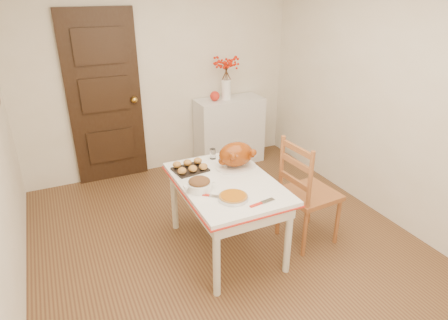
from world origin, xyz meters
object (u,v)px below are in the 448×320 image
kitchen_table (226,215)px  chair_oak (310,191)px  sideboard (229,131)px  pumpkin_pie (233,197)px  turkey_platter (236,156)px

kitchen_table → chair_oak: bearing=-13.9°
sideboard → pumpkin_pie: bearing=-115.1°
kitchen_table → chair_oak: size_ratio=1.14×
sideboard → turkey_platter: 1.74m
turkey_platter → pumpkin_pie: size_ratio=1.61×
sideboard → kitchen_table: (-0.88, -1.76, -0.09)m
sideboard → kitchen_table: sideboard is taller
kitchen_table → turkey_platter: turkey_platter is taller
turkey_platter → kitchen_table: bearing=-123.4°
kitchen_table → pumpkin_pie: pumpkin_pie is taller
pumpkin_pie → chair_oak: bearing=7.8°
sideboard → turkey_platter: bearing=-113.8°
pumpkin_pie → kitchen_table: bearing=74.3°
turkey_platter → pumpkin_pie: (-0.28, -0.51, -0.10)m
kitchen_table → turkey_platter: bearing=46.3°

